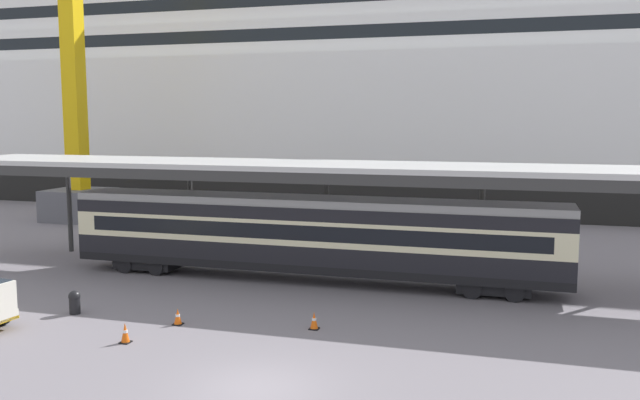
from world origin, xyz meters
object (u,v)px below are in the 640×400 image
at_px(cruise_ship, 627,77).
at_px(dockside_crane, 77,0).
at_px(traffic_cone_far, 314,321).
at_px(traffic_cone_near, 125,333).
at_px(quay_bollard, 75,301).
at_px(traffic_cone_mid, 178,317).
at_px(train_carriage, 310,234).

bearing_deg(cruise_ship, dockside_crane, -149.49).
bearing_deg(traffic_cone_far, traffic_cone_near, -150.50).
bearing_deg(dockside_crane, quay_bollard, -55.25).
xyz_separation_m(traffic_cone_far, quay_bollard, (-9.92, -0.85, 0.19)).
relative_size(traffic_cone_far, quay_bollard, 0.70).
distance_m(cruise_ship, dockside_crane, 48.66).
relative_size(traffic_cone_near, quay_bollard, 0.76).
xyz_separation_m(traffic_cone_near, traffic_cone_far, (5.96, 3.37, -0.03)).
bearing_deg(quay_bollard, traffic_cone_far, 4.87).
relative_size(dockside_crane, quay_bollard, 60.08).
relative_size(cruise_ship, traffic_cone_mid, 218.56).
relative_size(train_carriage, traffic_cone_far, 36.24).
height_order(train_carriage, traffic_cone_far, train_carriage).
xyz_separation_m(cruise_ship, train_carriage, (-19.11, -38.30, -9.44)).
relative_size(traffic_cone_near, traffic_cone_far, 1.09).
bearing_deg(cruise_ship, traffic_cone_far, -110.20).
bearing_deg(traffic_cone_near, train_carriage, 71.26).
xyz_separation_m(cruise_ship, quay_bollard, (-26.64, -46.29, -11.24)).
relative_size(traffic_cone_near, dockside_crane, 0.01).
height_order(traffic_cone_far, dockside_crane, dockside_crane).
bearing_deg(cruise_ship, traffic_cone_mid, -115.28).
bearing_deg(dockside_crane, traffic_cone_near, -51.87).
height_order(train_carriage, traffic_cone_near, train_carriage).
distance_m(train_carriage, traffic_cone_mid, 8.81).
distance_m(traffic_cone_near, dockside_crane, 34.89).
bearing_deg(cruise_ship, quay_bollard, -119.92).
distance_m(traffic_cone_mid, dockside_crane, 33.73).
xyz_separation_m(train_carriage, traffic_cone_near, (-3.57, -10.52, -1.95)).
height_order(train_carriage, traffic_cone_mid, train_carriage).
xyz_separation_m(dockside_crane, quay_bollard, (15.06, -21.71, -16.21)).
bearing_deg(dockside_crane, traffic_cone_far, -39.86).
bearing_deg(train_carriage, traffic_cone_mid, -109.09).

